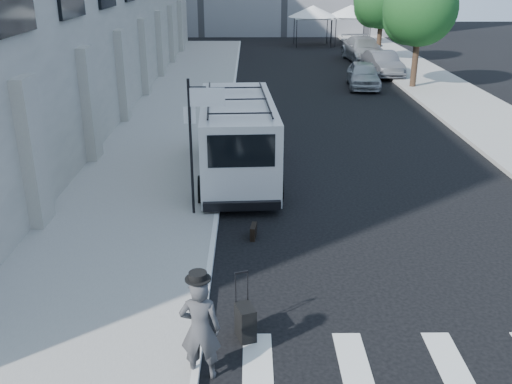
{
  "coord_description": "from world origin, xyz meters",
  "views": [
    {
      "loc": [
        -1.1,
        -10.46,
        6.15
      ],
      "look_at": [
        -0.99,
        1.75,
        1.3
      ],
      "focal_mm": 40.0,
      "sensor_mm": 36.0,
      "label": 1
    }
  ],
  "objects_px": {
    "businessman": "(200,329)",
    "parked_car_a": "(363,75)",
    "parked_car_b": "(382,64)",
    "suitcase": "(245,322)",
    "cargo_van": "(237,138)",
    "parked_car_c": "(364,49)",
    "briefcase": "(253,232)"
  },
  "relations": [
    {
      "from": "briefcase",
      "to": "parked_car_a",
      "type": "height_order",
      "value": "parked_car_a"
    },
    {
      "from": "businessman",
      "to": "parked_car_b",
      "type": "relative_size",
      "value": 0.41
    },
    {
      "from": "suitcase",
      "to": "businessman",
      "type": "bearing_deg",
      "value": -143.63
    },
    {
      "from": "suitcase",
      "to": "parked_car_a",
      "type": "distance_m",
      "value": 23.27
    },
    {
      "from": "parked_car_a",
      "to": "parked_car_b",
      "type": "height_order",
      "value": "parked_car_b"
    },
    {
      "from": "parked_car_c",
      "to": "parked_car_b",
      "type": "bearing_deg",
      "value": -93.59
    },
    {
      "from": "suitcase",
      "to": "parked_car_b",
      "type": "relative_size",
      "value": 0.28
    },
    {
      "from": "suitcase",
      "to": "parked_car_c",
      "type": "height_order",
      "value": "parked_car_c"
    },
    {
      "from": "briefcase",
      "to": "suitcase",
      "type": "relative_size",
      "value": 0.36
    },
    {
      "from": "cargo_van",
      "to": "parked_car_b",
      "type": "distance_m",
      "value": 19.5
    },
    {
      "from": "businessman",
      "to": "briefcase",
      "type": "distance_m",
      "value": 5.12
    },
    {
      "from": "briefcase",
      "to": "parked_car_b",
      "type": "bearing_deg",
      "value": 77.61
    },
    {
      "from": "suitcase",
      "to": "cargo_van",
      "type": "bearing_deg",
      "value": 73.2
    },
    {
      "from": "cargo_van",
      "to": "parked_car_b",
      "type": "height_order",
      "value": "cargo_van"
    },
    {
      "from": "parked_car_c",
      "to": "businessman",
      "type": "bearing_deg",
      "value": -109.35
    },
    {
      "from": "suitcase",
      "to": "cargo_van",
      "type": "relative_size",
      "value": 0.19
    },
    {
      "from": "briefcase",
      "to": "parked_car_a",
      "type": "distance_m",
      "value": 19.4
    },
    {
      "from": "parked_car_a",
      "to": "parked_car_c",
      "type": "height_order",
      "value": "parked_car_c"
    },
    {
      "from": "parked_car_a",
      "to": "parked_car_b",
      "type": "relative_size",
      "value": 0.93
    },
    {
      "from": "businessman",
      "to": "cargo_van",
      "type": "height_order",
      "value": "cargo_van"
    },
    {
      "from": "businessman",
      "to": "parked_car_a",
      "type": "distance_m",
      "value": 24.42
    },
    {
      "from": "parked_car_a",
      "to": "parked_car_b",
      "type": "bearing_deg",
      "value": 68.4
    },
    {
      "from": "briefcase",
      "to": "parked_car_b",
      "type": "height_order",
      "value": "parked_car_b"
    },
    {
      "from": "parked_car_b",
      "to": "businessman",
      "type": "bearing_deg",
      "value": -113.59
    },
    {
      "from": "businessman",
      "to": "parked_car_a",
      "type": "relative_size",
      "value": 0.44
    },
    {
      "from": "suitcase",
      "to": "parked_car_b",
      "type": "bearing_deg",
      "value": 53.98
    },
    {
      "from": "businessman",
      "to": "cargo_van",
      "type": "relative_size",
      "value": 0.27
    },
    {
      "from": "parked_car_a",
      "to": "parked_car_b",
      "type": "xyz_separation_m",
      "value": [
        1.8,
        3.57,
        0.03
      ]
    },
    {
      "from": "suitcase",
      "to": "parked_car_c",
      "type": "relative_size",
      "value": 0.22
    },
    {
      "from": "suitcase",
      "to": "parked_car_b",
      "type": "distance_m",
      "value": 27.2
    },
    {
      "from": "briefcase",
      "to": "suitcase",
      "type": "distance_m",
      "value": 4.0
    },
    {
      "from": "cargo_van",
      "to": "parked_car_c",
      "type": "bearing_deg",
      "value": 67.31
    }
  ]
}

